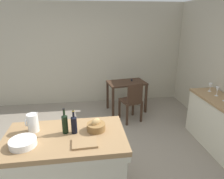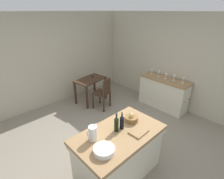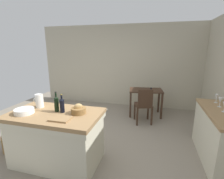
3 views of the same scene
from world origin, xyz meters
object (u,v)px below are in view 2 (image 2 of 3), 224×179
wine_glass_middle (166,75)px  wine_glass_right (159,73)px  wine_bottle_dark (122,122)px  wine_glass_far_right (152,71)px  wine_bottle_amber (116,124)px  wash_bowl (104,150)px  cutting_board (139,132)px  pitcher (93,133)px  island_table (119,152)px  writing_desk (90,83)px  side_cabinet (163,93)px  bread_basket (131,118)px  wine_glass_left (174,77)px  wine_glass_far_left (183,79)px  wooden_chair (103,92)px

wine_glass_middle → wine_glass_right: 0.24m
wine_glass_middle → wine_bottle_dark: bearing=-165.0°
wine_bottle_dark → wine_glass_far_right: size_ratio=1.87×
wine_bottle_amber → wash_bowl: bearing=-154.8°
cutting_board → wash_bowl: bearing=174.9°
pitcher → cutting_board: size_ratio=0.98×
island_table → wash_bowl: bearing=-161.9°
pitcher → writing_desk: bearing=54.0°
island_table → wine_bottle_amber: bearing=87.3°
island_table → pitcher: (-0.39, 0.16, 0.52)m
wine_bottle_dark → side_cabinet: bearing=15.1°
island_table → wine_glass_far_right: wine_glass_far_right is taller
cutting_board → wine_glass_right: wine_glass_right is taller
pitcher → cutting_board: 0.73m
bread_basket → wine_glass_left: (2.25, 0.42, 0.06)m
wash_bowl → island_table: bearing=18.1°
cutting_board → wine_glass_far_right: wine_glass_far_right is taller
island_table → wine_glass_far_left: 2.70m
bread_basket → wine_glass_left: bearing=10.5°
bread_basket → wine_glass_right: wine_glass_right is taller
pitcher → wine_glass_far_left: 3.02m
bread_basket → wine_glass_middle: 2.30m
wine_bottle_amber → wine_glass_middle: bearing=14.0°
bread_basket → wine_glass_right: bearing=21.6°
wine_glass_far_left → wine_glass_left: 0.25m
wine_glass_left → wine_glass_far_right: (-0.01, 0.70, 0.00)m
wash_bowl → wine_glass_left: bearing=11.7°
writing_desk → wine_bottle_amber: size_ratio=2.98×
bread_basket → cutting_board: bread_basket is taller
pitcher → wine_glass_middle: size_ratio=1.69×
wooden_chair → cutting_board: wooden_chair is taller
side_cabinet → wine_glass_right: wine_glass_right is taller
side_cabinet → writing_desk: size_ratio=1.44×
wine_glass_far_left → wine_glass_left: bearing=90.8°
writing_desk → wooden_chair: wooden_chair is taller
wine_glass_far_left → wine_glass_far_right: (-0.02, 0.95, -0.00)m
cutting_board → wine_glass_far_left: (2.40, 0.45, 0.11)m
cutting_board → wine_bottle_dark: size_ratio=0.94×
wash_bowl → bread_basket: bread_basket is taller
island_table → side_cabinet: bearing=15.5°
wine_bottle_dark → wine_glass_far_left: wine_bottle_dark is taller
wooden_chair → wash_bowl: (-1.71, -2.00, 0.41)m
writing_desk → wine_glass_middle: 2.20m
writing_desk → wine_glass_far_left: 2.61m
writing_desk → wine_glass_far_left: (1.37, -2.19, 0.37)m
wine_glass_far_right → wine_bottle_amber: bearing=-156.6°
pitcher → wine_glass_far_right: bearing=19.0°
island_table → wine_bottle_amber: 0.54m
wooden_chair → wine_bottle_dark: wine_bottle_dark is taller
wooden_chair → wine_glass_left: (1.36, -1.36, 0.49)m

